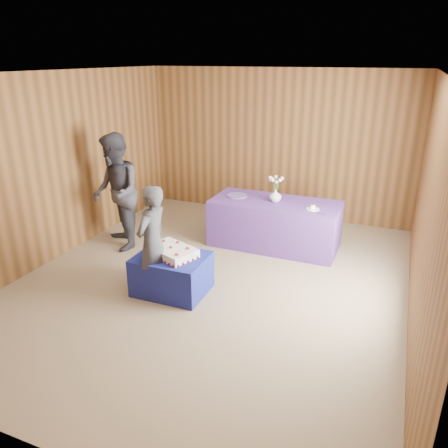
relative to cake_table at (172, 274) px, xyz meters
The scene contains 13 objects.
ground 0.62m from the cake_table, 49.39° to the left, with size 6.00×6.00×0.00m, color #85715B.
room_shell 1.65m from the cake_table, 49.39° to the left, with size 5.04×6.04×2.72m.
cake_table is the anchor object (origin of this frame).
serving_table 2.10m from the cake_table, 67.16° to the left, with size 2.00×0.90×0.75m, color #4B3085.
sheet_cake 0.31m from the cake_table, 90.38° to the left, with size 0.75×0.63×0.15m.
vase 2.17m from the cake_table, 67.39° to the left, with size 0.19×0.19×0.19m, color silver.
flower_spray 2.26m from the cake_table, 67.39° to the left, with size 0.24×0.23×0.19m.
platter 2.03m from the cake_table, 85.53° to the left, with size 0.33×0.33×0.02m, color #6254A8.
plate 2.33m from the cake_table, 51.18° to the left, with size 0.20×0.20×0.01m, color silver.
cake_slice 2.34m from the cake_table, 51.16° to the left, with size 0.08×0.07×0.08m.
knife 2.30m from the cake_table, 46.78° to the left, with size 0.26×0.02×0.00m, color #BCBDC1.
guest_left 0.53m from the cake_table, 137.94° to the right, with size 0.53×0.35×1.45m, color #383A43.
guest_right 1.86m from the cake_table, 147.24° to the left, with size 0.89×0.69×1.82m, color #32323C.
Camera 1 is at (2.17, -4.82, 2.88)m, focal length 35.00 mm.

